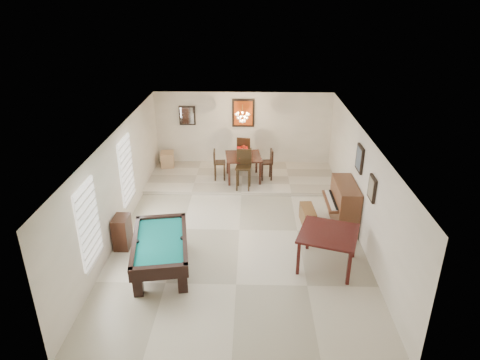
{
  "coord_description": "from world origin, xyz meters",
  "views": [
    {
      "loc": [
        0.29,
        -9.59,
        5.7
      ],
      "look_at": [
        0.0,
        0.6,
        1.15
      ],
      "focal_mm": 32.0,
      "sensor_mm": 36.0,
      "label": 1
    }
  ],
  "objects_px": {
    "square_table": "(327,249)",
    "flower_vase": "(243,149)",
    "upright_piano": "(339,205)",
    "dining_chair_east": "(266,165)",
    "dining_chair_south": "(243,170)",
    "apothecary_chest": "(122,232)",
    "dining_table": "(243,166)",
    "pool_table": "(161,254)",
    "piano_bench": "(308,216)",
    "dining_chair_west": "(220,165)",
    "dining_chair_north": "(244,153)",
    "corner_bench": "(167,159)",
    "chandelier": "(242,114)"
  },
  "relations": [
    {
      "from": "square_table",
      "to": "flower_vase",
      "type": "bearing_deg",
      "value": 113.56
    },
    {
      "from": "dining_chair_east",
      "to": "chandelier",
      "type": "distance_m",
      "value": 1.77
    },
    {
      "from": "piano_bench",
      "to": "dining_chair_west",
      "type": "bearing_deg",
      "value": 134.17
    },
    {
      "from": "dining_chair_east",
      "to": "corner_bench",
      "type": "xyz_separation_m",
      "value": [
        -3.37,
        1.0,
        -0.25
      ]
    },
    {
      "from": "dining_table",
      "to": "corner_bench",
      "type": "height_order",
      "value": "dining_table"
    },
    {
      "from": "square_table",
      "to": "apothecary_chest",
      "type": "relative_size",
      "value": 1.54
    },
    {
      "from": "dining_chair_west",
      "to": "chandelier",
      "type": "distance_m",
      "value": 1.76
    },
    {
      "from": "upright_piano",
      "to": "dining_chair_west",
      "type": "xyz_separation_m",
      "value": [
        -3.29,
        2.65,
        0.01
      ]
    },
    {
      "from": "flower_vase",
      "to": "chandelier",
      "type": "distance_m",
      "value": 1.07
    },
    {
      "from": "piano_bench",
      "to": "dining_chair_south",
      "type": "distance_m",
      "value": 2.61
    },
    {
      "from": "apothecary_chest",
      "to": "square_table",
      "type": "bearing_deg",
      "value": -7.54
    },
    {
      "from": "upright_piano",
      "to": "dining_table",
      "type": "distance_m",
      "value": 3.7
    },
    {
      "from": "dining_chair_east",
      "to": "dining_chair_north",
      "type": "bearing_deg",
      "value": -143.49
    },
    {
      "from": "piano_bench",
      "to": "dining_chair_south",
      "type": "height_order",
      "value": "dining_chair_south"
    },
    {
      "from": "square_table",
      "to": "dining_chair_east",
      "type": "xyz_separation_m",
      "value": [
        -1.23,
        4.53,
        0.19
      ]
    },
    {
      "from": "apothecary_chest",
      "to": "flower_vase",
      "type": "distance_m",
      "value": 4.85
    },
    {
      "from": "dining_chair_south",
      "to": "dining_chair_east",
      "type": "distance_m",
      "value": 1.05
    },
    {
      "from": "piano_bench",
      "to": "apothecary_chest",
      "type": "height_order",
      "value": "apothecary_chest"
    },
    {
      "from": "pool_table",
      "to": "dining_chair_west",
      "type": "relative_size",
      "value": 2.2
    },
    {
      "from": "dining_chair_south",
      "to": "flower_vase",
      "type": "bearing_deg",
      "value": 96.07
    },
    {
      "from": "dining_chair_south",
      "to": "chandelier",
      "type": "distance_m",
      "value": 1.74
    },
    {
      "from": "apothecary_chest",
      "to": "flower_vase",
      "type": "height_order",
      "value": "flower_vase"
    },
    {
      "from": "dining_chair_south",
      "to": "corner_bench",
      "type": "height_order",
      "value": "dining_chair_south"
    },
    {
      "from": "flower_vase",
      "to": "dining_chair_north",
      "type": "height_order",
      "value": "dining_chair_north"
    },
    {
      "from": "pool_table",
      "to": "square_table",
      "type": "height_order",
      "value": "square_table"
    },
    {
      "from": "square_table",
      "to": "piano_bench",
      "type": "relative_size",
      "value": 1.5
    },
    {
      "from": "dining_chair_east",
      "to": "upright_piano",
      "type": "bearing_deg",
      "value": 26.54
    },
    {
      "from": "corner_bench",
      "to": "piano_bench",
      "type": "bearing_deg",
      "value": -39.66
    },
    {
      "from": "upright_piano",
      "to": "dining_chair_east",
      "type": "bearing_deg",
      "value": 123.76
    },
    {
      "from": "square_table",
      "to": "dining_chair_west",
      "type": "relative_size",
      "value": 1.26
    },
    {
      "from": "square_table",
      "to": "piano_bench",
      "type": "height_order",
      "value": "square_table"
    },
    {
      "from": "piano_bench",
      "to": "dining_chair_south",
      "type": "relative_size",
      "value": 0.68
    },
    {
      "from": "piano_bench",
      "to": "flower_vase",
      "type": "bearing_deg",
      "value": 123.87
    },
    {
      "from": "corner_bench",
      "to": "dining_table",
      "type": "bearing_deg",
      "value": -21.13
    },
    {
      "from": "upright_piano",
      "to": "dining_chair_south",
      "type": "bearing_deg",
      "value": 142.41
    },
    {
      "from": "flower_vase",
      "to": "dining_chair_north",
      "type": "bearing_deg",
      "value": 88.72
    },
    {
      "from": "apothecary_chest",
      "to": "dining_chair_east",
      "type": "bearing_deg",
      "value": 47.64
    },
    {
      "from": "square_table",
      "to": "dining_chair_west",
      "type": "height_order",
      "value": "dining_chair_west"
    },
    {
      "from": "chandelier",
      "to": "dining_chair_west",
      "type": "bearing_deg",
      "value": -162.94
    },
    {
      "from": "square_table",
      "to": "dining_chair_east",
      "type": "distance_m",
      "value": 4.69
    },
    {
      "from": "upright_piano",
      "to": "dining_table",
      "type": "relative_size",
      "value": 1.3
    },
    {
      "from": "dining_chair_south",
      "to": "apothecary_chest",
      "type": "bearing_deg",
      "value": -127.53
    },
    {
      "from": "flower_vase",
      "to": "dining_chair_south",
      "type": "distance_m",
      "value": 0.86
    },
    {
      "from": "dining_table",
      "to": "square_table",
      "type": "bearing_deg",
      "value": -66.44
    },
    {
      "from": "pool_table",
      "to": "piano_bench",
      "type": "bearing_deg",
      "value": 21.28
    },
    {
      "from": "dining_chair_south",
      "to": "dining_chair_west",
      "type": "xyz_separation_m",
      "value": [
        -0.77,
        0.71,
        -0.11
      ]
    },
    {
      "from": "pool_table",
      "to": "upright_piano",
      "type": "relative_size",
      "value": 1.5
    },
    {
      "from": "dining_chair_west",
      "to": "corner_bench",
      "type": "height_order",
      "value": "dining_chair_west"
    },
    {
      "from": "square_table",
      "to": "flower_vase",
      "type": "height_order",
      "value": "flower_vase"
    },
    {
      "from": "square_table",
      "to": "corner_bench",
      "type": "bearing_deg",
      "value": 129.77
    }
  ]
}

